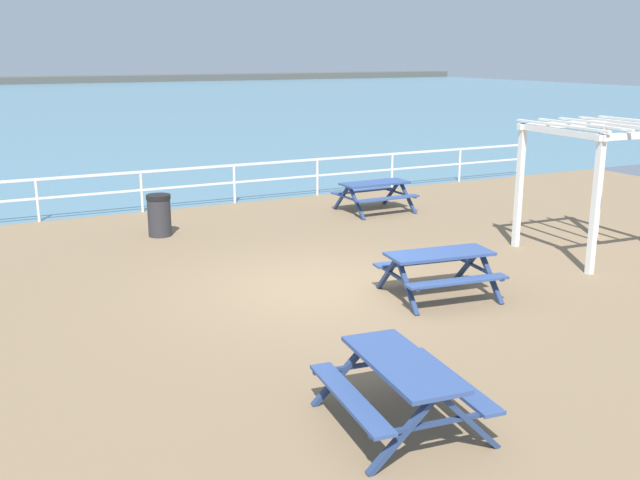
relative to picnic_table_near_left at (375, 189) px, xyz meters
name	(u,v)px	position (x,y,z in m)	size (l,w,h in m)	color
ground_plane	(319,293)	(-4.17, -5.07, -0.68)	(30.00, 24.00, 0.20)	#846B4C
sea_band	(24,104)	(-4.17, 47.68, -0.58)	(142.00, 90.00, 0.01)	teal
seaward_railing	(189,179)	(-4.17, 2.68, 0.18)	(23.07, 0.07, 1.08)	white
picnic_table_near_left	(375,189)	(0.00, 0.00, 0.00)	(1.84, 1.59, 0.80)	#334C84
picnic_table_mid_centre	(439,263)	(-2.56, -6.41, 0.00)	(1.97, 1.73, 0.80)	#334C84
picnic_table_far_right	(402,377)	(-5.58, -9.90, 0.00)	(1.70, 1.94, 0.80)	#334C84
lattice_pergola	(601,158)	(1.92, -5.58, 1.41)	(2.57, 2.69, 2.70)	white
litter_bin	(159,215)	(-5.71, -0.08, -0.10)	(0.55, 0.55, 0.95)	#2D2D33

